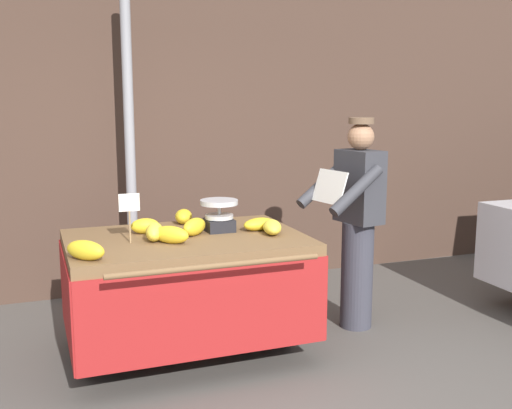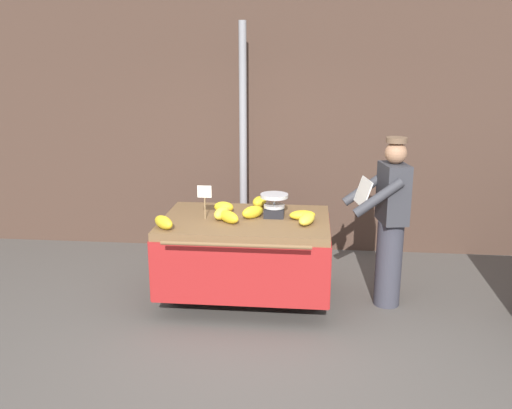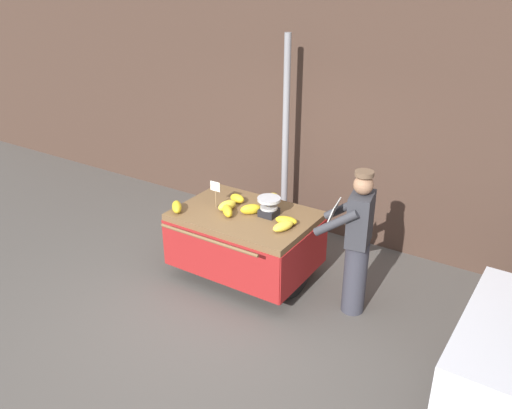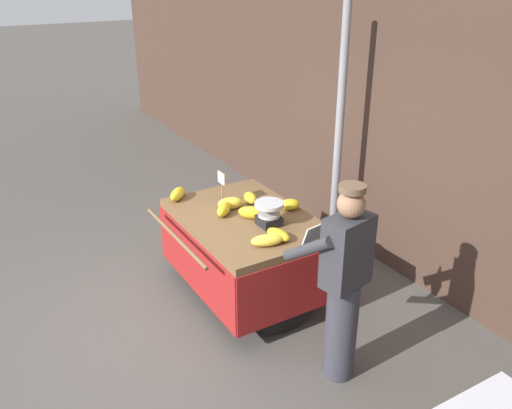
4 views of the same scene
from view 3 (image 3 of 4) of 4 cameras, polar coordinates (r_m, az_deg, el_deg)
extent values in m
plane|color=#514C47|center=(6.11, -5.24, -12.38)|extent=(60.00, 60.00, 0.00)
cube|color=#473328|center=(7.45, 7.62, 11.77)|extent=(16.00, 0.24, 4.05)
cylinder|color=gray|center=(7.32, 3.18, 6.84)|extent=(0.09, 0.09, 2.85)
cube|color=brown|center=(6.45, -1.17, -1.25)|extent=(1.66, 1.15, 0.08)
cylinder|color=black|center=(7.06, -6.22, -3.18)|extent=(0.05, 0.77, 0.77)
cylinder|color=#B7B7BC|center=(7.07, -6.41, -3.11)|extent=(0.01, 0.14, 0.14)
cylinder|color=black|center=(6.33, 4.57, -6.64)|extent=(0.05, 0.77, 0.77)
cylinder|color=#B7B7BC|center=(6.32, 4.81, -6.71)|extent=(0.01, 0.14, 0.14)
cylinder|color=#4C4742|center=(7.02, 1.10, -3.01)|extent=(0.05, 0.05, 0.81)
cube|color=maroon|center=(6.20, -4.10, -6.04)|extent=(1.66, 0.02, 0.60)
cube|color=maroon|center=(7.03, 1.45, -2.01)|extent=(1.66, 0.02, 0.60)
cube|color=maroon|center=(7.05, -6.78, -2.12)|extent=(0.02, 1.15, 0.60)
cube|color=maroon|center=(6.24, 5.25, -5.87)|extent=(0.02, 1.15, 0.60)
cylinder|color=brown|center=(5.90, -5.25, -3.78)|extent=(1.33, 0.04, 0.04)
cube|color=black|center=(6.34, 1.39, -0.84)|extent=(0.20, 0.20, 0.09)
cylinder|color=#B7B7BC|center=(6.30, 1.40, -0.03)|extent=(0.02, 0.02, 0.11)
cylinder|color=#B7B7BC|center=(6.27, 1.41, 0.58)|extent=(0.28, 0.28, 0.04)
cylinder|color=#B7B7BC|center=(6.32, 1.40, -0.31)|extent=(0.21, 0.21, 0.03)
cylinder|color=#997A51|center=(6.56, -4.34, 0.60)|extent=(0.01, 0.01, 0.22)
cube|color=white|center=(6.48, -4.41, 1.96)|extent=(0.14, 0.01, 0.12)
ellipsoid|color=gold|center=(6.70, 1.67, 0.74)|extent=(0.19, 0.24, 0.11)
ellipsoid|color=yellow|center=(6.01, 2.94, -2.33)|extent=(0.21, 0.32, 0.10)
ellipsoid|color=gold|center=(6.15, 3.27, -1.72)|extent=(0.28, 0.18, 0.10)
ellipsoid|color=yellow|center=(6.49, -3.12, -0.11)|extent=(0.19, 0.28, 0.12)
ellipsoid|color=gold|center=(6.38, -0.56, -0.50)|extent=(0.26, 0.26, 0.12)
ellipsoid|color=gold|center=(6.35, -3.09, -0.68)|extent=(0.27, 0.27, 0.12)
ellipsoid|color=gold|center=(6.68, -2.02, 0.65)|extent=(0.22, 0.14, 0.11)
ellipsoid|color=gold|center=(6.52, -8.51, -0.25)|extent=(0.27, 0.28, 0.12)
cylinder|color=#383842|center=(6.11, 10.58, -7.69)|extent=(0.26, 0.26, 0.88)
cube|color=#333338|center=(5.76, 11.14, -1.54)|extent=(0.30, 0.42, 0.58)
sphere|color=#9E7051|center=(5.60, 11.47, 2.08)|extent=(0.21, 0.21, 0.21)
cylinder|color=brown|center=(5.55, 11.58, 3.27)|extent=(0.20, 0.20, 0.05)
cylinder|color=#333338|center=(5.60, 8.59, -1.98)|extent=(0.49, 0.18, 0.37)
cylinder|color=#333338|center=(5.97, 9.57, -0.29)|extent=(0.49, 0.18, 0.37)
cube|color=silver|center=(5.80, 8.27, -0.88)|extent=(0.15, 0.35, 0.25)
camera|label=1|loc=(4.68, -43.57, -5.64)|focal=42.45mm
camera|label=2|loc=(2.92, -59.62, -13.60)|focal=38.85mm
camera|label=4|loc=(2.66, 50.36, 4.18)|focal=37.18mm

